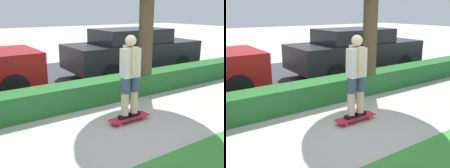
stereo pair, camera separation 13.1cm
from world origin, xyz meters
TOP-DOWN VIEW (x-y plane):
  - ground_plane at (0.00, 0.00)m, footprint 60.00×60.00m
  - street_asphalt at (0.00, 4.20)m, footprint 12.76×5.00m
  - hedge_row at (0.00, 1.60)m, footprint 12.76×0.60m
  - skateboard at (0.31, 0.27)m, footprint 0.84×0.24m
  - skater_person at (0.31, 0.27)m, footprint 0.48×0.40m
  - parked_car_middle at (2.85, 3.47)m, footprint 4.63×1.87m

SIDE VIEW (x-z plane):
  - ground_plane at x=0.00m, z-range 0.00..0.00m
  - street_asphalt at x=0.00m, z-range 0.00..0.01m
  - skateboard at x=0.31m, z-range 0.03..0.13m
  - hedge_row at x=0.00m, z-range 0.00..0.53m
  - parked_car_middle at x=2.85m, z-range 0.04..1.55m
  - skater_person at x=0.31m, z-range 0.15..1.72m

